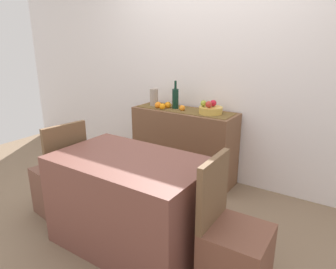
# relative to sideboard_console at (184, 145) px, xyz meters

# --- Properties ---
(ground_plane) EXTENTS (6.40, 6.40, 0.02)m
(ground_plane) POSITION_rel_sideboard_console_xyz_m (0.19, -0.92, -0.42)
(ground_plane) COLOR #7F6850
(ground_plane) RESTS_ON ground
(room_wall_rear) EXTENTS (6.40, 0.06, 2.70)m
(room_wall_rear) POSITION_rel_sideboard_console_xyz_m (0.19, 0.26, 0.94)
(room_wall_rear) COLOR white
(room_wall_rear) RESTS_ON ground
(sideboard_console) EXTENTS (1.19, 0.42, 0.83)m
(sideboard_console) POSITION_rel_sideboard_console_xyz_m (0.00, 0.00, 0.00)
(sideboard_console) COLOR brown
(sideboard_console) RESTS_ON ground
(table_runner) EXTENTS (1.12, 0.32, 0.01)m
(table_runner) POSITION_rel_sideboard_console_xyz_m (0.00, 0.00, 0.42)
(table_runner) COLOR brown
(table_runner) RESTS_ON sideboard_console
(fruit_bowl) EXTENTS (0.25, 0.25, 0.07)m
(fruit_bowl) POSITION_rel_sideboard_console_xyz_m (0.32, 0.00, 0.46)
(fruit_bowl) COLOR gold
(fruit_bowl) RESTS_ON table_runner
(apple_rear) EXTENTS (0.07, 0.07, 0.07)m
(apple_rear) POSITION_rel_sideboard_console_xyz_m (0.33, 0.04, 0.52)
(apple_rear) COLOR red
(apple_rear) RESTS_ON fruit_bowl
(apple_front) EXTENTS (0.07, 0.07, 0.07)m
(apple_front) POSITION_rel_sideboard_console_xyz_m (0.32, -0.05, 0.52)
(apple_front) COLOR #B83127
(apple_front) RESTS_ON fruit_bowl
(apple_upper) EXTENTS (0.06, 0.06, 0.06)m
(apple_upper) POSITION_rel_sideboard_console_xyz_m (0.24, -0.01, 0.52)
(apple_upper) COLOR #98A934
(apple_upper) RESTS_ON fruit_bowl
(wine_bottle) EXTENTS (0.07, 0.07, 0.32)m
(wine_bottle) POSITION_rel_sideboard_console_xyz_m (-0.12, 0.00, 0.54)
(wine_bottle) COLOR black
(wine_bottle) RESTS_ON sideboard_console
(ceramic_vase) EXTENTS (0.10, 0.10, 0.20)m
(ceramic_vase) POSITION_rel_sideboard_console_xyz_m (-0.42, 0.00, 0.52)
(ceramic_vase) COLOR #A29284
(ceramic_vase) RESTS_ON sideboard_console
(orange_loose_end) EXTENTS (0.08, 0.08, 0.08)m
(orange_loose_end) POSITION_rel_sideboard_console_xyz_m (-0.21, -0.02, 0.45)
(orange_loose_end) COLOR orange
(orange_loose_end) RESTS_ON sideboard_console
(orange_loose_far) EXTENTS (0.08, 0.08, 0.08)m
(orange_loose_far) POSITION_rel_sideboard_console_xyz_m (-0.30, -0.09, 0.45)
(orange_loose_far) COLOR orange
(orange_loose_far) RESTS_ON sideboard_console
(orange_loose_near_bowl) EXTENTS (0.06, 0.06, 0.06)m
(orange_loose_near_bowl) POSITION_rel_sideboard_console_xyz_m (-0.00, -0.04, 0.45)
(orange_loose_near_bowl) COLOR orange
(orange_loose_near_bowl) RESTS_ON sideboard_console
(orange_loose_mid) EXTENTS (0.07, 0.07, 0.07)m
(orange_loose_mid) POSITION_rel_sideboard_console_xyz_m (-0.22, -0.11, 0.45)
(orange_loose_mid) COLOR orange
(orange_loose_mid) RESTS_ON sideboard_console
(dining_table) EXTENTS (1.19, 0.73, 0.74)m
(dining_table) POSITION_rel_sideboard_console_xyz_m (0.28, -1.28, -0.04)
(dining_table) COLOR brown
(dining_table) RESTS_ON ground
(chair_near_window) EXTENTS (0.46, 0.46, 0.90)m
(chair_near_window) POSITION_rel_sideboard_console_xyz_m (-0.58, -1.28, -0.15)
(chair_near_window) COLOR brown
(chair_near_window) RESTS_ON ground
(chair_by_corner) EXTENTS (0.41, 0.41, 0.90)m
(chair_by_corner) POSITION_rel_sideboard_console_xyz_m (1.14, -1.28, -0.15)
(chair_by_corner) COLOR brown
(chair_by_corner) RESTS_ON ground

